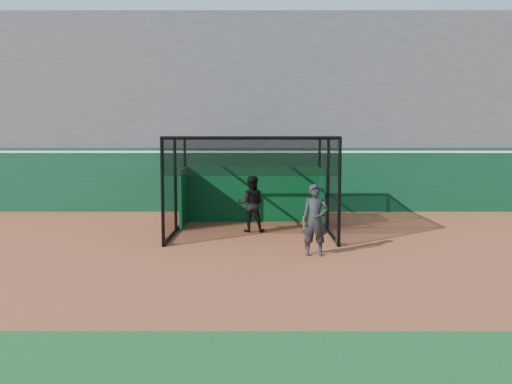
{
  "coord_description": "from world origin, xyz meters",
  "views": [
    {
      "loc": [
        1.04,
        -12.8,
        2.86
      ],
      "look_at": [
        1.02,
        2.0,
        1.4
      ],
      "focal_mm": 38.0,
      "sensor_mm": 36.0,
      "label": 1
    }
  ],
  "objects": [
    {
      "name": "on_deck_player",
      "position": [
        2.47,
        0.29,
        0.88
      ],
      "size": [
        0.66,
        0.45,
        1.76
      ],
      "color": "black",
      "rests_on": "ground"
    },
    {
      "name": "ground",
      "position": [
        0.0,
        0.0,
        0.0
      ],
      "size": [
        120.0,
        120.0,
        0.0
      ],
      "primitive_type": "plane",
      "color": "#9A4C2C",
      "rests_on": "ground"
    },
    {
      "name": "batting_cage",
      "position": [
        0.89,
        3.64,
        1.44
      ],
      "size": [
        4.75,
        4.64,
        2.88
      ],
      "color": "black",
      "rests_on": "ground"
    },
    {
      "name": "grandstand",
      "position": [
        0.0,
        12.27,
        4.48
      ],
      "size": [
        50.0,
        7.85,
        8.95
      ],
      "color": "#4C4C4F",
      "rests_on": "ground"
    },
    {
      "name": "outfield_wall",
      "position": [
        0.0,
        8.5,
        1.29
      ],
      "size": [
        50.0,
        0.5,
        2.5
      ],
      "color": "#09361D",
      "rests_on": "ground"
    },
    {
      "name": "batter",
      "position": [
        0.87,
        3.72,
        0.86
      ],
      "size": [
        0.86,
        0.67,
        1.73
      ],
      "primitive_type": "imported",
      "rotation": [
        0.0,
        0.0,
        3.12
      ],
      "color": "black",
      "rests_on": "ground"
    }
  ]
}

